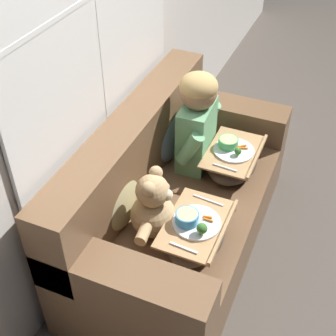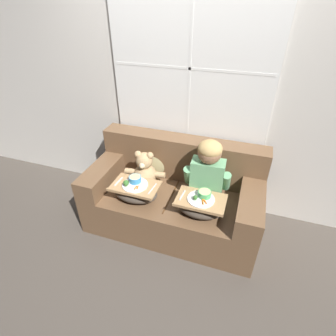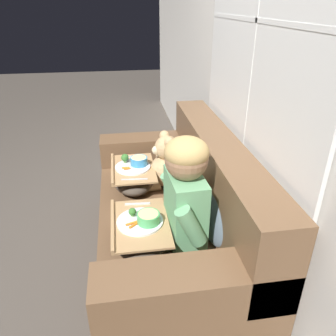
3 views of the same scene
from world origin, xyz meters
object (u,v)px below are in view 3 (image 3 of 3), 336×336
Objects in this scene: throw_pillow_behind_child at (220,211)px; teddy_bear at (166,164)px; couch at (177,221)px; lap_tray_teddy at (133,176)px; lap_tray_child at (141,233)px; throw_pillow_behind_teddy at (194,160)px; child_figure at (185,189)px.

teddy_bear is (-0.64, -0.20, -0.01)m from throw_pillow_behind_child.
couch is 3.80× the size of lap_tray_teddy.
lap_tray_child is (0.32, -0.25, 0.18)m from couch.
teddy_bear is at bearing -162.66° from throw_pillow_behind_child.
throw_pillow_behind_teddy is at bearing 180.00° from throw_pillow_behind_child.
couch is at bearing 141.37° from lap_tray_child.
throw_pillow_behind_child is at bearing 17.34° from teddy_bear.
throw_pillow_behind_child is 0.67m from teddy_bear.
lap_tray_child is (0.64, -0.43, -0.09)m from throw_pillow_behind_teddy.
teddy_bear is 0.68m from lap_tray_child.
teddy_bear is (0.00, -0.20, -0.01)m from throw_pillow_behind_teddy.
couch is 0.45m from throw_pillow_behind_child.
child_figure is at bearing -3.24° from couch.
lap_tray_teddy is (-0.32, -0.26, 0.18)m from couch.
lap_tray_teddy is (-0.64, -0.43, -0.09)m from throw_pillow_behind_child.
teddy_bear is at bearing 159.94° from lap_tray_child.
throw_pillow_behind_child is 0.78m from lap_tray_teddy.
throw_pillow_behind_child is 0.64m from throw_pillow_behind_teddy.
lap_tray_teddy is (-0.00, -0.23, -0.08)m from teddy_bear.
throw_pillow_behind_child is at bearing 90.02° from child_figure.
couch is at bearing -28.98° from throw_pillow_behind_teddy.
child_figure is (0.64, -0.19, 0.16)m from throw_pillow_behind_teddy.
child_figure is 1.41× the size of lap_tray_child.
child_figure is (0.00, -0.19, 0.16)m from throw_pillow_behind_child.
teddy_bear is (-0.64, -0.00, -0.17)m from child_figure.
throw_pillow_behind_teddy is 0.83× the size of lap_tray_teddy.
lap_tray_child is (0.00, -0.24, -0.25)m from child_figure.
throw_pillow_behind_teddy is at bearing 90.19° from teddy_bear.
couch is 0.41m from teddy_bear.
couch reaches higher than throw_pillow_behind_child.
lap_tray_child is 0.64m from lap_tray_teddy.
teddy_bear is (-0.32, -0.02, 0.26)m from couch.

